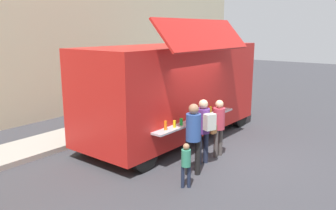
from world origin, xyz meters
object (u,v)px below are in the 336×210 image
food_truck_main (174,89)px  customer_mid_with_backpack (204,125)px  customer_rear_waiting (193,133)px  customer_front_ordering (218,123)px  trash_bin (190,95)px  child_near_queue (186,161)px

food_truck_main → customer_mid_with_backpack: food_truck_main is taller
customer_rear_waiting → customer_front_ordering: bearing=-32.4°
trash_bin → child_near_queue: size_ratio=0.94×
food_truck_main → customer_rear_waiting: size_ratio=3.72×
customer_front_ordering → trash_bin: bearing=-43.2°
food_truck_main → customer_rear_waiting: bearing=-133.3°
customer_rear_waiting → child_near_queue: 0.87m
customer_mid_with_backpack → customer_rear_waiting: bearing=121.8°
customer_front_ordering → customer_mid_with_backpack: customer_mid_with_backpack is taller
food_truck_main → customer_front_ordering: food_truck_main is taller
customer_mid_with_backpack → child_near_queue: customer_mid_with_backpack is taller
customer_mid_with_backpack → customer_rear_waiting: (-0.73, -0.15, -0.00)m
customer_front_ordering → child_near_queue: size_ratio=1.54×
trash_bin → child_near_queue: (-7.19, -4.70, 0.13)m
customer_mid_with_backpack → customer_rear_waiting: size_ratio=0.98×
trash_bin → customer_mid_with_backpack: size_ratio=0.57×
food_truck_main → trash_bin: 5.14m
food_truck_main → trash_bin: size_ratio=6.72×
food_truck_main → child_near_queue: food_truck_main is taller
customer_front_ordering → child_near_queue: customer_front_ordering is taller
customer_front_ordering → child_near_queue: 2.23m
food_truck_main → customer_front_ordering: size_ratio=4.11×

